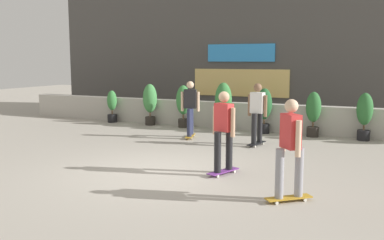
{
  "coord_description": "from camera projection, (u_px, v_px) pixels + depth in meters",
  "views": [
    {
      "loc": [
        4.25,
        -7.69,
        2.32
      ],
      "look_at": [
        0.0,
        1.5,
        0.9
      ],
      "focal_mm": 40.25,
      "sensor_mm": 36.0,
      "label": 1
    }
  ],
  "objects": [
    {
      "name": "potted_plant_0",
      "position": [
        112.0,
        106.0,
        16.05
      ],
      "size": [
        0.36,
        0.36,
        1.19
      ],
      "color": "black",
      "rests_on": "ground"
    },
    {
      "name": "potted_plant_5",
      "position": [
        313.0,
        111.0,
        12.98
      ],
      "size": [
        0.45,
        0.45,
        1.37
      ],
      "color": "#2D2823",
      "rests_on": "ground"
    },
    {
      "name": "potted_plant_1",
      "position": [
        150.0,
        101.0,
        15.33
      ],
      "size": [
        0.5,
        0.5,
        1.47
      ],
      "color": "#2D2823",
      "rests_on": "ground"
    },
    {
      "name": "planter_wall",
      "position": [
        249.0,
        116.0,
        14.33
      ],
      "size": [
        18.0,
        0.4,
        0.9
      ],
      "primitive_type": "cube",
      "color": "#B2ADA3",
      "rests_on": "ground"
    },
    {
      "name": "skater_far_right",
      "position": [
        257.0,
        111.0,
        11.59
      ],
      "size": [
        0.55,
        0.82,
        1.7
      ],
      "color": "black",
      "rests_on": "ground"
    },
    {
      "name": "building_backdrop",
      "position": [
        279.0,
        37.0,
        17.54
      ],
      "size": [
        20.0,
        2.08,
        6.5
      ],
      "color": "#4C4947",
      "rests_on": "ground"
    },
    {
      "name": "potted_plant_3",
      "position": [
        223.0,
        102.0,
        14.16
      ],
      "size": [
        0.55,
        0.55,
        1.58
      ],
      "color": "#2D2823",
      "rests_on": "ground"
    },
    {
      "name": "potted_plant_4",
      "position": [
        264.0,
        107.0,
        13.6
      ],
      "size": [
        0.48,
        0.48,
        1.43
      ],
      "color": "black",
      "rests_on": "ground"
    },
    {
      "name": "potted_plant_2",
      "position": [
        183.0,
        103.0,
        14.79
      ],
      "size": [
        0.49,
        0.49,
        1.46
      ],
      "color": "#2D2823",
      "rests_on": "ground"
    },
    {
      "name": "skater_foreground",
      "position": [
        290.0,
        146.0,
        6.96
      ],
      "size": [
        0.73,
        0.69,
        1.7
      ],
      "color": "#BF8C26",
      "rests_on": "ground"
    },
    {
      "name": "skater_by_wall_left",
      "position": [
        190.0,
        107.0,
        12.75
      ],
      "size": [
        0.54,
        0.82,
        1.7
      ],
      "color": "#BF8C26",
      "rests_on": "ground"
    },
    {
      "name": "ground_plane",
      "position": [
        162.0,
        172.0,
        9.0
      ],
      "size": [
        48.0,
        48.0,
        0.0
      ],
      "primitive_type": "plane",
      "color": "#A8A093"
    },
    {
      "name": "skater_far_left",
      "position": [
        224.0,
        129.0,
        8.65
      ],
      "size": [
        0.53,
        0.82,
        1.7
      ],
      "color": "#72338C",
      "rests_on": "ground"
    },
    {
      "name": "potted_plant_6",
      "position": [
        365.0,
        113.0,
        12.38
      ],
      "size": [
        0.46,
        0.46,
        1.38
      ],
      "color": "black",
      "rests_on": "ground"
    }
  ]
}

